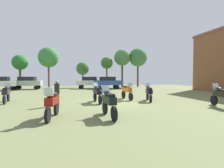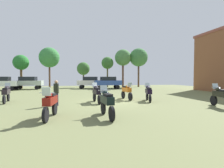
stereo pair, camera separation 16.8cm
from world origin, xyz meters
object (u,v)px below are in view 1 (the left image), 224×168
at_px(motorcycle_1, 6,93).
at_px(tree_6, 138,58).
at_px(motorcycle_3, 127,91).
at_px(car_1, 27,82).
at_px(tree_3, 20,63).
at_px(tree_1, 83,69).
at_px(motorcycle_5, 222,96).
at_px(motorcycle_7, 149,92).
at_px(tree_5, 49,58).
at_px(car_4, 108,82).
at_px(motorcycle_10, 52,103).
at_px(tree_8, 122,58).
at_px(tree_4, 107,63).
at_px(person_2, 57,91).
at_px(motorcycle_11, 97,93).
at_px(motorcycle_2, 109,102).
at_px(car_3, 90,82).

distance_m(motorcycle_1, tree_6, 24.97).
xyz_separation_m(motorcycle_3, tree_6, (7.79, 17.64, 5.03)).
xyz_separation_m(car_1, tree_6, (19.47, 2.84, 4.61)).
bearing_deg(tree_3, tree_1, 8.51).
relative_size(motorcycle_5, motorcycle_7, 1.11).
height_order(tree_5, tree_6, tree_6).
distance_m(motorcycle_7, tree_3, 23.58).
bearing_deg(tree_3, tree_5, 7.32).
bearing_deg(motorcycle_7, car_4, 107.25).
bearing_deg(tree_5, tree_1, 9.40).
bearing_deg(motorcycle_1, motorcycle_3, -12.26).
height_order(motorcycle_10, tree_5, tree_5).
relative_size(motorcycle_3, tree_8, 0.31).
bearing_deg(motorcycle_5, motorcycle_1, 172.18).
bearing_deg(motorcycle_10, tree_4, -99.57).
bearing_deg(motorcycle_7, person_2, -159.08).
xyz_separation_m(tree_3, tree_8, (17.92, 1.10, 1.37)).
xyz_separation_m(motorcycle_11, tree_4, (4.34, 19.28, 3.86)).
height_order(motorcycle_7, tree_6, tree_6).
bearing_deg(tree_5, tree_3, -172.68).
relative_size(motorcycle_2, car_4, 0.51).
xyz_separation_m(tree_1, tree_6, (10.74, -0.71, 2.26)).
distance_m(motorcycle_1, motorcycle_3, 9.41).
xyz_separation_m(car_3, person_2, (-3.63, -16.74, -0.17)).
bearing_deg(tree_3, motorcycle_11, -59.69).
distance_m(motorcycle_2, tree_1, 24.44).
bearing_deg(person_2, motorcycle_5, -159.56).
distance_m(tree_1, tree_5, 6.26).
xyz_separation_m(motorcycle_1, tree_8, (14.07, 17.65, 4.94)).
xyz_separation_m(motorcycle_7, tree_4, (0.20, 19.36, 3.88)).
relative_size(motorcycle_11, tree_3, 0.39).
bearing_deg(motorcycle_10, person_2, -80.76).
distance_m(car_1, car_4, 12.61).
bearing_deg(motorcycle_1, motorcycle_11, -23.10).
bearing_deg(car_3, tree_6, -61.70).
height_order(motorcycle_3, tree_5, tree_5).
distance_m(motorcycle_2, tree_8, 25.45).
xyz_separation_m(motorcycle_1, tree_4, (11.03, 17.82, 3.86)).
distance_m(motorcycle_3, tree_1, 18.79).
xyz_separation_m(motorcycle_3, car_3, (-1.91, 14.71, 0.43)).
xyz_separation_m(person_2, tree_8, (10.19, 19.93, 4.67)).
xyz_separation_m(motorcycle_2, motorcycle_11, (0.06, 4.71, -0.00)).
bearing_deg(car_4, motorcycle_3, 174.20).
xyz_separation_m(motorcycle_11, tree_1, (-0.22, 19.56, 2.78)).
relative_size(motorcycle_3, car_3, 0.49).
xyz_separation_m(motorcycle_3, car_1, (-11.68, 14.80, 0.43)).
height_order(motorcycle_2, tree_3, tree_3).
xyz_separation_m(car_1, tree_4, (13.30, 3.27, 3.42)).
relative_size(motorcycle_7, tree_6, 0.27).
distance_m(motorcycle_11, tree_1, 19.76).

